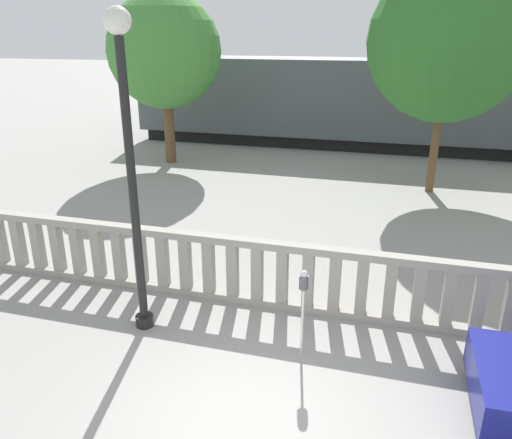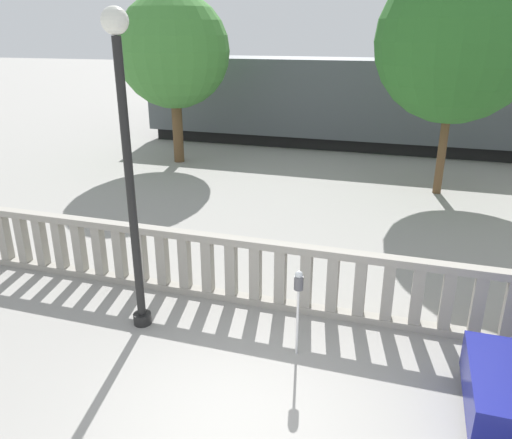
% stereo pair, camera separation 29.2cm
% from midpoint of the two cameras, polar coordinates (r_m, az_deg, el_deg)
% --- Properties ---
extents(ground_plane, '(160.00, 160.00, 0.00)m').
position_cam_midpoint_polar(ground_plane, '(7.25, -2.27, -22.44)').
color(ground_plane, gray).
extents(balustrade, '(17.13, 0.24, 1.34)m').
position_cam_midpoint_polar(balustrade, '(9.35, 3.60, -6.63)').
color(balustrade, '#9E998E').
rests_on(balustrade, ground).
extents(lamppost, '(0.41, 0.41, 5.31)m').
position_cam_midpoint_polar(lamppost, '(8.21, -15.29, 7.67)').
color(lamppost, black).
rests_on(lamppost, ground).
extents(parking_meter, '(0.15, 0.15, 1.51)m').
position_cam_midpoint_polar(parking_meter, '(7.89, 4.39, -7.96)').
color(parking_meter, silver).
rests_on(parking_meter, ground).
extents(train_near, '(26.64, 2.98, 4.44)m').
position_cam_midpoint_polar(train_near, '(23.18, 19.82, 12.22)').
color(train_near, black).
rests_on(train_near, ground).
extents(train_far, '(26.60, 3.01, 3.93)m').
position_cam_midpoint_polar(train_far, '(29.71, 14.53, 13.88)').
color(train_far, black).
rests_on(train_far, ground).
extents(tree_left, '(4.27, 4.27, 6.41)m').
position_cam_midpoint_polar(tree_left, '(20.05, -10.84, 18.36)').
color(tree_left, brown).
rests_on(tree_left, ground).
extents(tree_right, '(4.80, 4.80, 7.07)m').
position_cam_midpoint_polar(tree_right, '(16.73, 20.61, 18.50)').
color(tree_right, brown).
rests_on(tree_right, ground).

